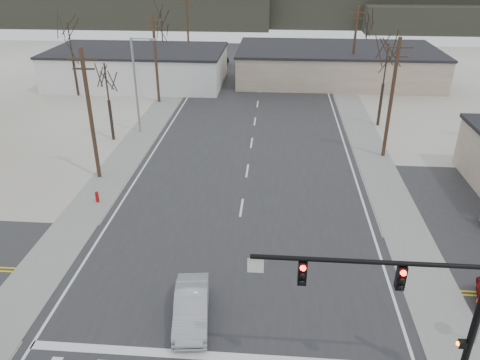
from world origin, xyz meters
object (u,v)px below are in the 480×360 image
object	(u,v)px
car_far_a	(297,77)
car_far_b	(219,61)
sedan_crossing	(191,307)
fire_hydrant	(97,197)
traffic_signal_mast	(428,299)

from	to	relation	value
car_far_a	car_far_b	distance (m)	14.39
sedan_crossing	fire_hydrant	bearing A→B (deg)	121.06
traffic_signal_mast	car_far_a	bearing A→B (deg)	93.75
car_far_a	car_far_b	size ratio (longest dim) A/B	1.23
sedan_crossing	car_far_b	bearing A→B (deg)	88.35
traffic_signal_mast	car_far_b	size ratio (longest dim) A/B	2.27
car_far_b	sedan_crossing	bearing A→B (deg)	-61.70
traffic_signal_mast	fire_hydrant	xyz separation A→B (m)	(-18.09, 14.20, -4.22)
car_far_b	car_far_a	bearing A→B (deg)	-14.51
car_far_b	fire_hydrant	bearing A→B (deg)	-71.80
traffic_signal_mast	car_far_a	size ratio (longest dim) A/B	1.84
car_far_a	car_far_b	bearing A→B (deg)	-57.17
fire_hydrant	car_far_a	bearing A→B (deg)	66.46
fire_hydrant	sedan_crossing	world-z (taller)	sedan_crossing
traffic_signal_mast	car_far_b	bearing A→B (deg)	104.34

